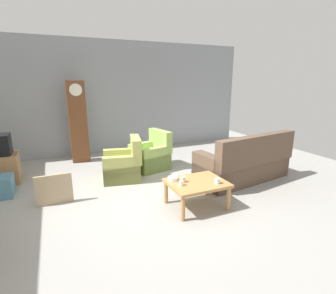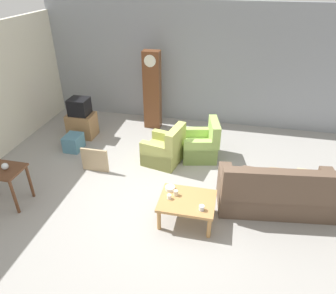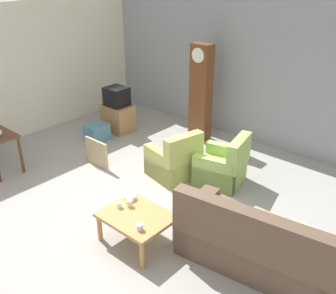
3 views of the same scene
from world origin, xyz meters
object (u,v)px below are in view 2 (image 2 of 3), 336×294
Objects in this scene: coffee_table_wood at (187,203)px; framed_picture_leaning at (95,160)px; cup_blue_rimmed at (202,208)px; bowl_white_stacked at (170,188)px; cup_white_porcelain at (169,197)px; armchair_olive_far at (201,146)px; tv_stand_cabinet at (82,125)px; storage_box_blue at (74,142)px; armchair_olive_near at (165,150)px; tv_crt at (79,107)px; glass_dome_cloche at (5,166)px; grandfather_clock at (152,91)px; cup_cream_tall at (176,193)px; couch_floral at (278,194)px.

framed_picture_leaning reaches higher than coffee_table_wood.
cup_blue_rimmed is 0.51× the size of bowl_white_stacked.
cup_white_porcelain is 0.60m from cup_blue_rimmed.
armchair_olive_far reaches higher than cup_blue_rimmed.
tv_stand_cabinet reaches higher than storage_box_blue.
armchair_olive_near is at bearing -18.09° from tv_stand_cabinet.
cup_white_porcelain is 0.25m from bowl_white_stacked.
cup_blue_rimmed is (0.27, -0.20, 0.11)m from coffee_table_wood.
bowl_white_stacked is (2.85, -2.31, -0.35)m from tv_crt.
coffee_table_wood is 7.89× the size of glass_dome_cloche.
armchair_olive_far is 10.59× the size of cup_blue_rimmed.
cup_white_porcelain is (2.97, 0.20, -0.33)m from glass_dome_cloche.
armchair_olive_near is at bearing -152.83° from armchair_olive_far.
armchair_olive_far is 3.24m from tv_crt.
storage_box_blue is at bearing 149.65° from coffee_table_wood.
bowl_white_stacked is (1.19, -3.25, -0.57)m from grandfather_clock.
framed_picture_leaning is 1.78m from glass_dome_cloche.
tv_stand_cabinet is at bearing -150.58° from grandfather_clock.
glass_dome_cloche is 1.26× the size of cup_cream_tall.
cup_blue_rimmed is (3.55, 0.03, -0.32)m from glass_dome_cloche.
couch_floral is 4.24m from grandfather_clock.
storage_box_blue is 4.87× the size of cup_cream_tall.
armchair_olive_far is 2.37m from cup_blue_rimmed.
cup_blue_rimmed is at bearing -63.80° from grandfather_clock.
grandfather_clock reaches higher than couch_floral.
armchair_olive_far reaches higher than cup_white_porcelain.
grandfather_clock reaches higher than cup_cream_tall.
tv_stand_cabinet is at bearing 138.44° from cup_white_porcelain.
glass_dome_cloche is at bearing -174.16° from cup_cream_tall.
coffee_table_wood is at bearing -66.12° from grandfather_clock.
cup_white_porcelain reaches higher than coffee_table_wood.
cup_cream_tall reaches higher than bowl_white_stacked.
glass_dome_cloche is at bearing -143.90° from armchair_olive_far.
cup_white_porcelain is (0.49, -1.78, 0.19)m from armchair_olive_near.
glass_dome_cloche is at bearing -169.82° from couch_floral.
framed_picture_leaning is (-1.40, -0.66, -0.04)m from armchair_olive_near.
framed_picture_leaning reaches higher than bowl_white_stacked.
couch_floral is 12.76× the size of bowl_white_stacked.
storage_box_blue is at bearing 178.20° from armchair_olive_near.
storage_box_blue is at bearing 140.52° from framed_picture_leaning.
cup_blue_rimmed is at bearing -27.36° from framed_picture_leaning.
grandfather_clock is at bearing 29.42° from tv_stand_cabinet.
cup_white_porcelain is (2.89, -2.56, 0.18)m from tv_stand_cabinet.
couch_floral is at bearing 10.18° from glass_dome_cloche.
armchair_olive_near is at bearing 114.79° from coffee_table_wood.
cup_cream_tall is 0.56× the size of bowl_white_stacked.
bowl_white_stacked is at bearing 146.22° from cup_blue_rimmed.
cup_white_porcelain is at bearing -97.59° from armchair_olive_far.
armchair_olive_near is 2.23m from cup_blue_rimmed.
couch_floral is 1.86m from cup_cream_tall.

